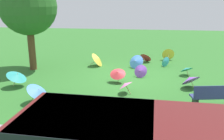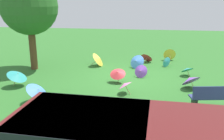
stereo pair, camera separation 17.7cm
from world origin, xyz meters
TOP-DOWN VIEW (x-y plane):
  - ground at (0.00, 0.00)m, footprint 40.00×40.00m
  - park_bench at (-3.28, 3.28)m, footprint 1.66×0.77m
  - shade_tree at (5.17, -0.75)m, footprint 2.95×2.95m
  - parasol_teal_0 at (-1.97, -2.30)m, footprint 0.61×0.68m
  - parasol_teal_1 at (4.59, 2.05)m, footprint 0.99×1.00m
  - parasol_red_0 at (0.35, 0.89)m, footprint 0.75×0.73m
  - parasol_purple_0 at (-2.80, 1.15)m, footprint 1.10×1.09m
  - parasol_yellow_0 at (-2.28, -3.98)m, footprint 0.76×0.71m
  - parasol_teal_2 at (-2.92, -0.70)m, footprint 0.83×0.82m
  - parasol_blue_0 at (-0.36, -1.71)m, footprint 0.99×0.89m
  - parasol_red_1 at (-0.90, -3.22)m, footprint 0.88×0.82m
  - parasol_yellow_1 at (1.78, -1.90)m, footprint 0.88×0.93m
  - parasol_pink_0 at (-0.10, 2.17)m, footprint 0.74×0.76m
  - parasol_purple_1 at (-0.65, -0.07)m, footprint 0.76×0.73m
  - parasol_blue_3 at (3.00, 3.54)m, footprint 0.85×0.92m

SIDE VIEW (x-z plane):
  - ground at x=0.00m, z-range 0.00..0.00m
  - parasol_teal_0 at x=-1.97m, z-range 0.00..0.58m
  - parasol_red_1 at x=-0.90m, z-range 0.00..0.60m
  - parasol_purple_1 at x=-0.65m, z-range 0.00..0.63m
  - parasol_teal_2 at x=-2.92m, z-range 0.07..0.61m
  - parasol_pink_0 at x=-0.10m, z-range 0.08..0.67m
  - parasol_yellow_0 at x=-2.28m, z-range 0.00..0.75m
  - parasol_blue_0 at x=-0.36m, z-range 0.00..0.78m
  - parasol_purple_0 at x=-2.80m, z-range 0.04..0.76m
  - parasol_yellow_1 at x=1.78m, z-range 0.00..0.82m
  - parasol_blue_3 at x=3.00m, z-range 0.08..0.84m
  - park_bench at x=-3.28m, z-range 0.01..0.92m
  - parasol_red_0 at x=0.35m, z-range 0.11..0.82m
  - parasol_teal_1 at x=4.59m, z-range 0.12..0.93m
  - shade_tree at x=5.17m, z-range 0.91..5.72m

